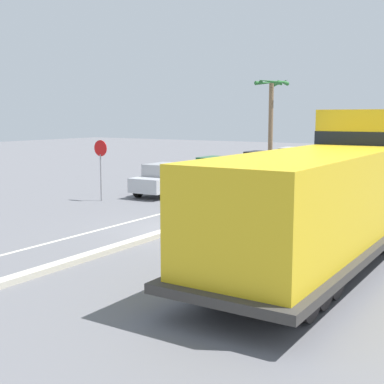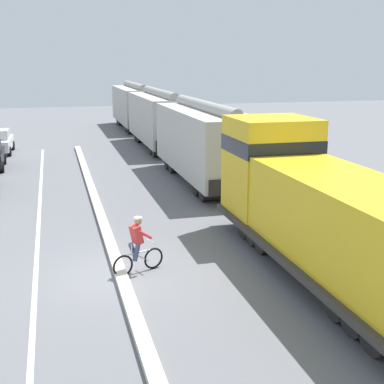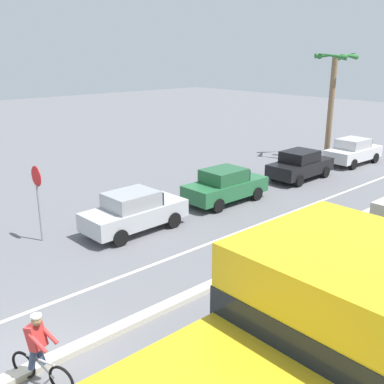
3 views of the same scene
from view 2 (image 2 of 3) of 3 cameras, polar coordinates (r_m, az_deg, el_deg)
ground_plane at (r=16.08m, az=-7.72°, el=-8.69°), size 120.00×120.00×0.00m
median_curb at (r=21.70m, az=-9.71°, el=-2.54°), size 0.36×36.00×0.16m
lane_stripe at (r=21.67m, az=-16.04°, el=-3.12°), size 0.14×36.00×0.01m
locomotive at (r=16.29m, az=13.19°, el=-1.97°), size 3.10×11.61×4.20m
hopper_car_lead at (r=27.32m, az=1.32°, el=5.32°), size 2.90×10.60×4.18m
hopper_car_middle at (r=38.51m, az=-3.48°, el=7.80°), size 2.90×10.60×4.18m
hopper_car_trailing at (r=49.89m, az=-6.13°, el=9.13°), size 2.90×10.60×4.18m
cyclist at (r=15.85m, az=-5.82°, el=-5.82°), size 1.61×0.74×1.71m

